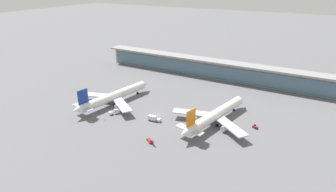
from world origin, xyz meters
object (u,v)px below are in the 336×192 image
object	(u,v)px
service_truck_under_wing_red	(150,141)
service_truck_mid_apron_white	(117,111)
airliner_left_stand	(113,96)
safety_cone_alpha	(81,112)
safety_cone_bravo	(104,120)
airliner_centre_stand	(215,115)
service_truck_near_nose_white	(154,118)
service_truck_by_tail_red	(255,127)

from	to	relation	value
service_truck_under_wing_red	service_truck_mid_apron_white	distance (m)	39.27
airliner_left_stand	safety_cone_alpha	bearing A→B (deg)	-114.94
service_truck_mid_apron_white	safety_cone_bravo	distance (m)	10.42
airliner_centre_stand	service_truck_under_wing_red	size ratio (longest dim) A/B	9.76
airliner_centre_stand	service_truck_under_wing_red	distance (m)	40.24
airliner_centre_stand	service_truck_near_nose_white	distance (m)	34.58
airliner_centre_stand	service_truck_mid_apron_white	xyz separation A→B (m)	(-56.06, -16.67, -3.53)
airliner_left_stand	service_truck_near_nose_white	world-z (taller)	airliner_left_stand
service_truck_by_tail_red	airliner_centre_stand	bearing A→B (deg)	-163.71
airliner_left_stand	service_truck_under_wing_red	bearing A→B (deg)	-30.93
service_truck_by_tail_red	safety_cone_alpha	size ratio (longest dim) A/B	4.76
service_truck_mid_apron_white	service_truck_by_tail_red	xyz separation A→B (m)	(77.47, 22.93, -0.83)
service_truck_near_nose_white	airliner_left_stand	bearing A→B (deg)	168.34
service_truck_by_tail_red	safety_cone_alpha	xyz separation A→B (m)	(-97.47, -32.22, -0.56)
airliner_centre_stand	safety_cone_alpha	bearing A→B (deg)	-161.15
service_truck_under_wing_red	service_truck_near_nose_white	bearing A→B (deg)	117.61
service_truck_by_tail_red	safety_cone_bravo	xyz separation A→B (m)	(-78.31, -33.22, -0.56)
service_truck_near_nose_white	safety_cone_bravo	world-z (taller)	service_truck_near_nose_white
service_truck_near_nose_white	safety_cone_alpha	world-z (taller)	service_truck_near_nose_white
airliner_left_stand	service_truck_mid_apron_white	bearing A→B (deg)	-42.99
service_truck_mid_apron_white	service_truck_by_tail_red	world-z (taller)	service_truck_mid_apron_white
service_truck_by_tail_red	safety_cone_alpha	distance (m)	102.66
airliner_left_stand	safety_cone_alpha	distance (m)	22.06
service_truck_mid_apron_white	airliner_left_stand	bearing A→B (deg)	137.01
airliner_left_stand	service_truck_by_tail_red	bearing A→B (deg)	8.19
airliner_left_stand	service_truck_by_tail_red	distance (m)	89.43
service_truck_under_wing_red	airliner_centre_stand	bearing A→B (deg)	58.51
service_truck_near_nose_white	service_truck_by_tail_red	world-z (taller)	service_truck_near_nose_white
service_truck_by_tail_red	safety_cone_alpha	bearing A→B (deg)	-161.71
airliner_left_stand	service_truck_under_wing_red	size ratio (longest dim) A/B	9.80
service_truck_under_wing_red	safety_cone_bravo	size ratio (longest dim) A/B	9.09
service_truck_mid_apron_white	safety_cone_bravo	bearing A→B (deg)	-94.70
service_truck_mid_apron_white	safety_cone_bravo	size ratio (longest dim) A/B	11.96
service_truck_under_wing_red	service_truck_mid_apron_white	bearing A→B (deg)	153.64
service_truck_near_nose_white	service_truck_mid_apron_white	distance (m)	24.72
airliner_left_stand	service_truck_by_tail_red	size ratio (longest dim) A/B	18.73
service_truck_by_tail_red	safety_cone_bravo	size ratio (longest dim) A/B	4.76
airliner_centre_stand	service_truck_near_nose_white	xyz separation A→B (m)	(-31.51, -13.79, -3.55)
service_truck_near_nose_white	safety_cone_alpha	xyz separation A→B (m)	(-44.56, -12.17, -1.37)
airliner_left_stand	service_truck_near_nose_white	xyz separation A→B (m)	(35.49, -7.32, -3.55)
airliner_left_stand	service_truck_mid_apron_white	xyz separation A→B (m)	(10.94, -10.20, -3.53)
safety_cone_alpha	safety_cone_bravo	xyz separation A→B (m)	(19.16, -0.99, 0.00)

